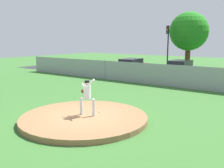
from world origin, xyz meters
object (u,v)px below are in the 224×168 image
Objects in this scene: parked_car_slate at (180,70)px; traffic_cone_orange at (187,81)px; pitcher_youth at (87,94)px; parked_car_burgundy at (131,66)px; traffic_light_near at (168,40)px; baseball at (99,111)px.

parked_car_slate is 3.46m from traffic_cone_orange.
pitcher_youth reaches higher than traffic_cone_orange.
parked_car_burgundy is 5.50m from traffic_light_near.
traffic_cone_orange is (0.23, 10.85, 0.00)m from baseball.
parked_car_slate is at bearing 95.51° from pitcher_youth.
parked_car_burgundy is 0.94× the size of traffic_light_near.
traffic_cone_orange is at bearing 88.80° from baseball.
pitcher_youth is at bearing -84.49° from parked_car_slate.
parked_car_burgundy is at bearing 177.55° from parked_car_slate.
traffic_light_near is (-4.71, 18.92, 2.29)m from pitcher_youth.
parked_car_slate is at bearing 121.11° from traffic_cone_orange.
traffic_light_near is at bearing 62.72° from parked_car_burgundy.
parked_car_slate reaches higher than traffic_cone_orange.
traffic_cone_orange is at bearing -23.51° from parked_car_burgundy.
traffic_light_near is at bearing 126.46° from parked_car_slate.
baseball is 10.85m from traffic_cone_orange.
pitcher_youth is at bearing -76.03° from traffic_light_near.
traffic_cone_orange is at bearing -58.89° from parked_car_slate.
traffic_light_near is at bearing 124.43° from traffic_cone_orange.
traffic_light_near reaches higher than parked_car_slate.
traffic_cone_orange is at bearing -55.57° from traffic_light_near.
pitcher_youth is 11.55m from traffic_cone_orange.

